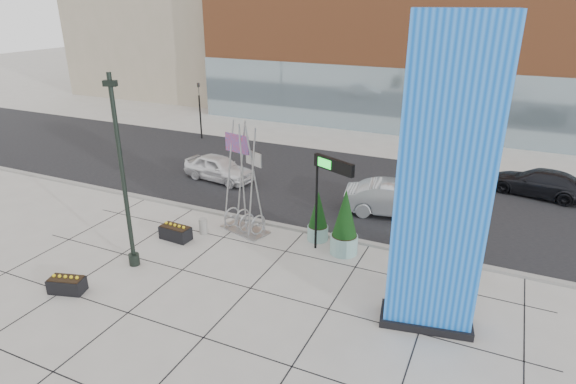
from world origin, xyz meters
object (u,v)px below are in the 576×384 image
at_px(blue_pylon, 442,191).
at_px(car_white_west, 219,168).
at_px(lamp_post, 125,193).
at_px(car_silver_mid, 396,200).
at_px(overhead_street_sign, 334,170).
at_px(public_art_sculpture, 244,204).
at_px(concrete_bollard, 203,226).

relative_size(blue_pylon, car_white_west, 2.23).
xyz_separation_m(lamp_post, car_silver_mid, (8.18, 8.94, -2.24)).
height_order(blue_pylon, overhead_street_sign, blue_pylon).
bearing_deg(public_art_sculpture, car_white_west, 149.37).
bearing_deg(public_art_sculpture, overhead_street_sign, 14.48).
relative_size(overhead_street_sign, car_white_west, 0.97).
bearing_deg(car_white_west, lamp_post, -159.71).
distance_m(lamp_post, car_silver_mid, 12.32).
bearing_deg(public_art_sculpture, lamp_post, -101.84).
distance_m(blue_pylon, car_white_west, 16.04).
relative_size(blue_pylon, public_art_sculpture, 1.90).
xyz_separation_m(concrete_bollard, car_silver_mid, (7.25, 5.53, 0.44)).
xyz_separation_m(concrete_bollard, overhead_street_sign, (5.72, 0.84, 3.19)).
relative_size(blue_pylon, car_silver_mid, 1.96).
xyz_separation_m(blue_pylon, lamp_post, (-11.03, -1.07, -1.56)).
relative_size(blue_pylon, concrete_bollard, 13.43).
xyz_separation_m(lamp_post, overhead_street_sign, (6.65, 4.24, 0.51)).
height_order(blue_pylon, car_white_west, blue_pylon).
bearing_deg(blue_pylon, concrete_bollard, 156.82).
height_order(overhead_street_sign, car_silver_mid, overhead_street_sign).
xyz_separation_m(overhead_street_sign, car_white_west, (-8.73, 5.21, -2.82)).
height_order(public_art_sculpture, car_silver_mid, public_art_sculpture).
distance_m(public_art_sculpture, concrete_bollard, 2.09).
xyz_separation_m(lamp_post, concrete_bollard, (0.93, 3.40, -2.69)).
distance_m(lamp_post, car_white_west, 9.95).
xyz_separation_m(blue_pylon, public_art_sculpture, (-8.57, 3.37, -3.28)).
distance_m(blue_pylon, car_silver_mid, 9.19).
bearing_deg(car_silver_mid, overhead_street_sign, 150.56).
bearing_deg(car_white_west, car_silver_mid, -84.99).
xyz_separation_m(public_art_sculpture, car_white_west, (-4.54, 5.01, -0.59)).
bearing_deg(blue_pylon, overhead_street_sign, 133.91).
distance_m(blue_pylon, lamp_post, 11.19).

